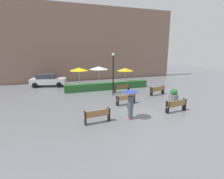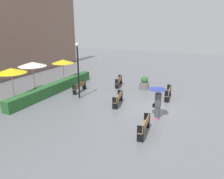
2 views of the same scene
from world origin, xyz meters
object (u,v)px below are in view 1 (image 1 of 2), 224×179
at_px(bench_far_right, 158,90).
at_px(planter_pot, 174,96).
at_px(bench_mid_center, 126,99).
at_px(bench_near_right, 177,105).
at_px(parked_car, 48,80).
at_px(pedestrian_with_umbrella, 131,99).
at_px(patio_umbrella_yellow_far, 125,69).
at_px(patio_umbrella_white, 99,68).
at_px(lamp_post, 113,70).
at_px(patio_umbrella_yellow, 79,69).
at_px(bench_near_left, 97,115).
at_px(bench_back_row, 122,88).

xyz_separation_m(bench_far_right, planter_pot, (0.09, -2.37, -0.02)).
distance_m(bench_far_right, bench_mid_center, 4.72).
distance_m(bench_near_right, parked_car, 15.91).
bearing_deg(parked_car, pedestrian_with_umbrella, -69.08).
distance_m(bench_far_right, patio_umbrella_yellow_far, 5.58).
height_order(planter_pot, patio_umbrella_white, patio_umbrella_white).
height_order(lamp_post, patio_umbrella_yellow, lamp_post).
height_order(bench_near_left, patio_umbrella_yellow_far, patio_umbrella_yellow_far).
xyz_separation_m(lamp_post, patio_umbrella_white, (-0.30, 4.21, -0.19)).
distance_m(bench_near_right, patio_umbrella_white, 11.06).
bearing_deg(bench_back_row, pedestrian_with_umbrella, -108.93).
height_order(bench_near_right, lamp_post, lamp_post).
relative_size(bench_far_right, bench_near_left, 1.03).
height_order(bench_back_row, patio_umbrella_yellow_far, patio_umbrella_yellow_far).
xyz_separation_m(bench_near_left, parked_car, (-2.79, 13.14, 0.30)).
relative_size(planter_pot, lamp_post, 0.27).
height_order(lamp_post, patio_umbrella_white, lamp_post).
bearing_deg(parked_car, lamp_post, -48.27).
bearing_deg(bench_near_left, lamp_post, 61.49).
bearing_deg(bench_far_right, patio_umbrella_white, 128.86).
bearing_deg(patio_umbrella_yellow_far, pedestrian_with_umbrella, -112.28).
distance_m(pedestrian_with_umbrella, patio_umbrella_yellow, 10.27).
xyz_separation_m(bench_mid_center, planter_pot, (4.45, -0.56, -0.01)).
height_order(pedestrian_with_umbrella, lamp_post, lamp_post).
height_order(bench_near_right, patio_umbrella_yellow, patio_umbrella_yellow).
distance_m(bench_near_left, parked_car, 13.44).
distance_m(planter_pot, parked_car, 15.09).
xyz_separation_m(planter_pot, patio_umbrella_white, (-4.69, 8.07, 1.88)).
distance_m(bench_mid_center, bench_near_left, 4.43).
relative_size(bench_near_right, planter_pot, 1.58).
xyz_separation_m(pedestrian_with_umbrella, patio_umbrella_yellow, (-1.63, 10.09, 1.00)).
distance_m(patio_umbrella_yellow, patio_umbrella_white, 2.49).
bearing_deg(planter_pot, bench_near_left, -163.10).
bearing_deg(patio_umbrella_white, patio_umbrella_yellow_far, -9.26).
height_order(bench_far_right, bench_mid_center, bench_far_right).
distance_m(bench_back_row, patio_umbrella_yellow, 5.38).
bearing_deg(pedestrian_with_umbrella, lamp_post, 79.92).
bearing_deg(patio_umbrella_yellow_far, bench_near_left, -122.66).
height_order(bench_mid_center, lamp_post, lamp_post).
bearing_deg(lamp_post, planter_pot, -41.33).
distance_m(bench_mid_center, lamp_post, 3.89).
bearing_deg(planter_pot, bench_near_right, -124.76).
height_order(bench_near_right, patio_umbrella_yellow_far, patio_umbrella_yellow_far).
xyz_separation_m(bench_mid_center, patio_umbrella_white, (-0.24, 7.51, 1.88)).
relative_size(patio_umbrella_yellow, parked_car, 0.57).
distance_m(lamp_post, patio_umbrella_yellow, 4.69).
bearing_deg(bench_back_row, patio_umbrella_yellow_far, 60.08).
distance_m(bench_far_right, pedestrian_with_umbrella, 7.29).
height_order(bench_back_row, pedestrian_with_umbrella, pedestrian_with_umbrella).
height_order(pedestrian_with_umbrella, patio_umbrella_white, patio_umbrella_white).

